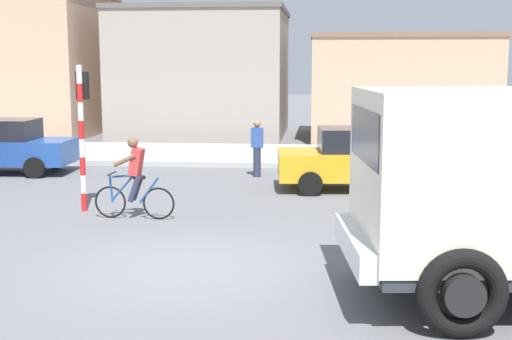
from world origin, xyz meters
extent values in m
plane|color=slate|center=(0.00, 0.00, 0.00)|extent=(120.00, 120.00, 0.00)
cube|color=#ADADA8|center=(0.00, 13.00, 0.08)|extent=(80.00, 5.00, 0.16)
cube|color=silver|center=(2.60, -1.37, 0.80)|extent=(0.49, 2.39, 0.36)
cube|color=black|center=(2.75, -1.35, 2.30)|extent=(0.34, 2.13, 0.70)
torus|color=black|center=(3.81, -2.53, 0.55)|extent=(1.12, 0.35, 1.10)
cylinder|color=black|center=(3.81, -2.53, 0.55)|extent=(0.52, 0.35, 0.50)
torus|color=black|center=(3.54, 0.02, 0.55)|extent=(1.12, 0.35, 1.10)
cylinder|color=black|center=(3.54, 0.02, 0.55)|extent=(0.52, 0.35, 0.50)
torus|color=black|center=(-2.29, 3.32, 0.34)|extent=(0.68, 0.07, 0.68)
torus|color=black|center=(-1.24, 3.28, 0.34)|extent=(0.68, 0.07, 0.68)
cylinder|color=#1E4C8C|center=(-1.94, 3.31, 0.91)|extent=(0.60, 0.07, 0.09)
cylinder|color=#1E4C8C|center=(-2.00, 3.31, 0.66)|extent=(0.51, 0.07, 0.57)
cylinder|color=#1E4C8C|center=(-1.44, 3.29, 0.61)|extent=(0.44, 0.06, 0.57)
cylinder|color=#1E4C8C|center=(-2.26, 3.32, 0.64)|extent=(0.10, 0.05, 0.59)
cylinder|color=black|center=(-2.24, 3.32, 0.95)|extent=(0.05, 0.50, 0.03)
cube|color=black|center=(-1.64, 3.30, 0.88)|extent=(0.25, 0.13, 0.06)
cube|color=#D13838|center=(-1.69, 3.30, 1.21)|extent=(0.31, 0.33, 0.59)
sphere|color=brown|center=(-1.76, 3.30, 1.61)|extent=(0.22, 0.22, 0.22)
cylinder|color=#2D334C|center=(-1.73, 3.20, 0.65)|extent=(0.31, 0.13, 0.57)
cylinder|color=brown|center=(-1.90, 3.15, 1.26)|extent=(0.49, 0.11, 0.29)
cylinder|color=#2D334C|center=(-1.72, 3.40, 0.65)|extent=(0.31, 0.13, 0.57)
cylinder|color=brown|center=(-1.88, 3.47, 1.26)|extent=(0.49, 0.11, 0.29)
cylinder|color=red|center=(-3.08, 3.94, 0.20)|extent=(0.12, 0.12, 0.40)
cylinder|color=white|center=(-3.08, 3.94, 0.60)|extent=(0.12, 0.12, 0.40)
cylinder|color=red|center=(-3.08, 3.94, 1.00)|extent=(0.12, 0.12, 0.40)
cylinder|color=white|center=(-3.08, 3.94, 1.40)|extent=(0.12, 0.12, 0.40)
cylinder|color=red|center=(-3.08, 3.94, 1.80)|extent=(0.12, 0.12, 0.40)
cylinder|color=white|center=(-3.08, 3.94, 2.20)|extent=(0.12, 0.12, 0.40)
cylinder|color=red|center=(-3.08, 3.94, 2.60)|extent=(0.12, 0.12, 0.40)
cylinder|color=white|center=(-3.08, 3.94, 3.00)|extent=(0.12, 0.12, 0.40)
cube|color=black|center=(-3.08, 4.12, 2.75)|extent=(0.24, 0.20, 0.60)
sphere|color=green|center=(-3.08, 4.24, 2.75)|extent=(0.14, 0.14, 0.14)
cube|color=#234C9E|center=(-7.22, 8.84, 0.65)|extent=(4.05, 1.83, 0.70)
cylinder|color=black|center=(-6.01, 9.73, 0.30)|extent=(0.61, 0.20, 0.60)
cylinder|color=black|center=(-5.95, 8.03, 0.30)|extent=(0.61, 0.20, 0.60)
cube|color=gold|center=(3.03, 7.12, 0.65)|extent=(4.14, 2.06, 0.70)
cube|color=black|center=(3.18, 7.13, 1.30)|extent=(2.32, 1.64, 0.60)
cylinder|color=black|center=(1.87, 6.16, 0.30)|extent=(0.61, 0.23, 0.60)
cylinder|color=black|center=(1.71, 7.85, 0.30)|extent=(0.61, 0.23, 0.60)
cylinder|color=black|center=(4.34, 6.39, 0.30)|extent=(0.61, 0.23, 0.60)
cylinder|color=black|center=(4.18, 8.08, 0.30)|extent=(0.61, 0.23, 0.60)
cylinder|color=#2D334C|center=(0.30, 8.88, 0.42)|extent=(0.22, 0.22, 0.85)
cube|color=#3351A8|center=(0.30, 8.88, 1.13)|extent=(0.34, 0.22, 0.56)
sphere|color=#9E7051|center=(0.30, 8.88, 1.52)|extent=(0.20, 0.20, 0.20)
cube|color=tan|center=(-12.45, 20.01, 3.09)|extent=(8.99, 7.28, 6.19)
cube|color=#9E9389|center=(-3.18, 20.30, 2.69)|extent=(7.25, 7.06, 5.39)
cube|color=#5E5852|center=(-3.18, 20.30, 5.49)|extent=(7.39, 7.20, 0.20)
cube|color=tan|center=(5.38, 19.36, 2.10)|extent=(7.32, 6.16, 4.20)
cube|color=#775E4C|center=(5.38, 19.36, 4.30)|extent=(7.47, 6.28, 0.20)
camera|label=1|loc=(2.13, -10.53, 3.25)|focal=48.28mm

